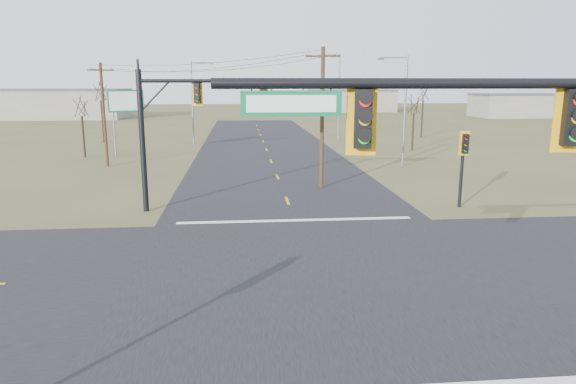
% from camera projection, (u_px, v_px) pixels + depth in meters
% --- Properties ---
extents(ground, '(320.00, 320.00, 0.00)m').
position_uv_depth(ground, '(317.00, 274.00, 18.93)').
color(ground, brown).
rests_on(ground, ground).
extents(road_ew, '(160.00, 14.00, 0.02)m').
position_uv_depth(road_ew, '(317.00, 274.00, 18.92)').
color(road_ew, black).
rests_on(road_ew, ground).
extents(road_ns, '(14.00, 160.00, 0.02)m').
position_uv_depth(road_ns, '(317.00, 274.00, 18.92)').
color(road_ns, black).
rests_on(road_ns, ground).
extents(stop_bar_far, '(12.00, 0.40, 0.01)m').
position_uv_depth(stop_bar_far, '(295.00, 220.00, 26.22)').
color(stop_bar_far, silver).
rests_on(stop_bar_far, road_ns).
extents(mast_arm_far, '(9.40, 0.49, 7.62)m').
position_uv_depth(mast_arm_far, '(195.00, 110.00, 27.36)').
color(mast_arm_far, black).
rests_on(mast_arm_far, ground).
extents(pedestal_signal_ne, '(0.60, 0.52, 4.34)m').
position_uv_depth(pedestal_signal_ne, '(464.00, 152.00, 28.36)').
color(pedestal_signal_ne, black).
rests_on(pedestal_signal_ne, ground).
extents(utility_pole_near, '(2.20, 0.70, 9.18)m').
position_uv_depth(utility_pole_near, '(322.00, 116.00, 33.46)').
color(utility_pole_near, '#42311C').
rests_on(utility_pole_near, ground).
extents(utility_pole_far, '(2.09, 0.25, 8.55)m').
position_uv_depth(utility_pole_far, '(104.00, 113.00, 42.63)').
color(utility_pole_far, '#42311C').
rests_on(utility_pole_far, ground).
extents(highway_sign, '(3.10, 1.44, 6.29)m').
position_uv_depth(highway_sign, '(126.00, 110.00, 48.79)').
color(highway_sign, gray).
rests_on(highway_sign, ground).
extents(streetlight_a, '(2.56, 0.39, 9.12)m').
position_uv_depth(streetlight_a, '(403.00, 105.00, 42.43)').
color(streetlight_a, gray).
rests_on(streetlight_a, ground).
extents(streetlight_b, '(2.89, 0.28, 10.41)m').
position_uv_depth(streetlight_b, '(337.00, 92.00, 62.20)').
color(streetlight_b, gray).
rests_on(streetlight_b, ground).
extents(streetlight_c, '(2.58, 0.24, 9.30)m').
position_uv_depth(streetlight_c, '(194.00, 99.00, 56.82)').
color(streetlight_c, gray).
rests_on(streetlight_c, ground).
extents(bare_tree_a, '(3.16, 3.16, 6.10)m').
position_uv_depth(bare_tree_a, '(81.00, 106.00, 47.69)').
color(bare_tree_a, black).
rests_on(bare_tree_a, ground).
extents(bare_tree_b, '(3.60, 3.60, 7.56)m').
position_uv_depth(bare_tree_b, '(100.00, 91.00, 59.57)').
color(bare_tree_b, black).
rests_on(bare_tree_b, ground).
extents(bare_tree_c, '(3.19, 3.19, 6.11)m').
position_uv_depth(bare_tree_c, '(414.00, 104.00, 52.58)').
color(bare_tree_c, black).
rests_on(bare_tree_c, ground).
extents(bare_tree_d, '(3.38, 3.38, 7.12)m').
position_uv_depth(bare_tree_d, '(423.00, 93.00, 65.16)').
color(bare_tree_d, black).
rests_on(bare_tree_d, ground).
extents(warehouse_left, '(28.00, 14.00, 5.50)m').
position_uv_depth(warehouse_left, '(53.00, 104.00, 102.40)').
color(warehouse_left, gray).
rests_on(warehouse_left, ground).
extents(warehouse_mid, '(20.00, 12.00, 5.00)m').
position_uv_depth(warehouse_mid, '(351.00, 101.00, 127.80)').
color(warehouse_mid, gray).
rests_on(warehouse_mid, ground).
extents(warehouse_right, '(18.00, 10.00, 4.50)m').
position_uv_depth(warehouse_right, '(519.00, 106.00, 106.22)').
color(warehouse_right, gray).
rests_on(warehouse_right, ground).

